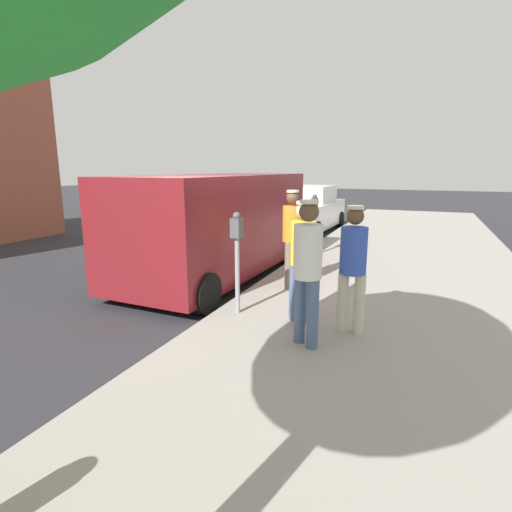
# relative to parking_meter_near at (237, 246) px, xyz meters

# --- Properties ---
(ground_plane) EXTENTS (80.00, 80.00, 0.00)m
(ground_plane) POSITION_rel_parking_meter_near_xyz_m (-1.35, 0.77, -1.18)
(ground_plane) COLOR #2D2D33
(sidewalk_slab) EXTENTS (5.00, 32.00, 0.15)m
(sidewalk_slab) POSITION_rel_parking_meter_near_xyz_m (2.15, 0.77, -1.11)
(sidewalk_slab) COLOR #9E998E
(sidewalk_slab) RESTS_ON ground
(parking_meter_near) EXTENTS (0.14, 0.18, 1.52)m
(parking_meter_near) POSITION_rel_parking_meter_near_xyz_m (0.00, 0.00, 0.00)
(parking_meter_near) COLOR gray
(parking_meter_near) RESTS_ON sidewalk_slab
(parking_meter_far) EXTENTS (0.14, 0.18, 1.52)m
(parking_meter_far) POSITION_rel_parking_meter_near_xyz_m (0.00, 4.36, 0.00)
(parking_meter_far) COLOR gray
(parking_meter_far) RESTS_ON sidewalk_slab
(pedestrian_in_yellow) EXTENTS (0.36, 0.34, 1.70)m
(pedestrian_in_yellow) POSITION_rel_parking_meter_near_xyz_m (0.97, 0.07, -0.06)
(pedestrian_in_yellow) COLOR #4C608C
(pedestrian_in_yellow) RESTS_ON sidewalk_slab
(pedestrian_in_white) EXTENTS (0.34, 0.34, 1.78)m
(pedestrian_in_white) POSITION_rel_parking_meter_near_xyz_m (1.26, -0.70, -0.00)
(pedestrian_in_white) COLOR #4C608C
(pedestrian_in_white) RESTS_ON sidewalk_slab
(pedestrian_in_orange) EXTENTS (0.34, 0.36, 1.76)m
(pedestrian_in_orange) POSITION_rel_parking_meter_near_xyz_m (0.32, 1.63, -0.02)
(pedestrian_in_orange) COLOR #726656
(pedestrian_in_orange) RESTS_ON sidewalk_slab
(pedestrian_in_blue) EXTENTS (0.36, 0.34, 1.68)m
(pedestrian_in_blue) POSITION_rel_parking_meter_near_xyz_m (1.69, -0.09, -0.07)
(pedestrian_in_blue) COLOR beige
(pedestrian_in_blue) RESTS_ON sidewalk_slab
(parked_van) EXTENTS (2.28, 5.26, 2.15)m
(parked_van) POSITION_rel_parking_meter_near_xyz_m (-1.50, 2.18, -0.03)
(parked_van) COLOR maroon
(parked_van) RESTS_ON ground
(parked_sedan_ahead) EXTENTS (2.07, 4.46, 1.65)m
(parked_sedan_ahead) POSITION_rel_parking_meter_near_xyz_m (-1.52, 9.15, -0.43)
(parked_sedan_ahead) COLOR white
(parked_sedan_ahead) RESTS_ON ground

